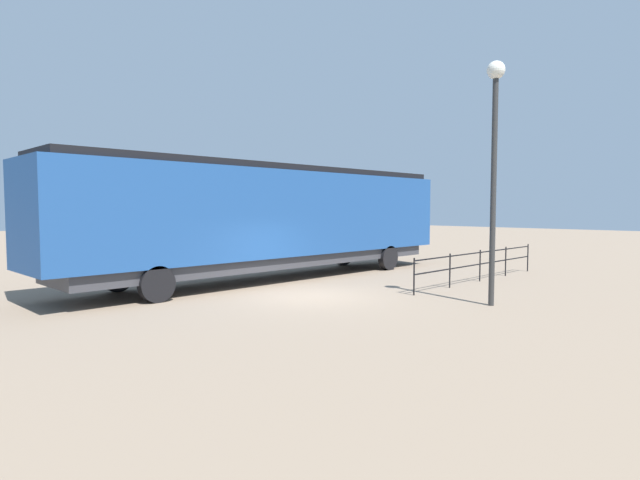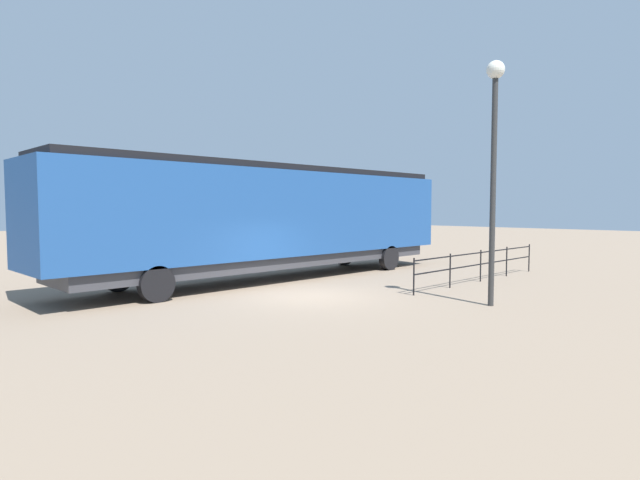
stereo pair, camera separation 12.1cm
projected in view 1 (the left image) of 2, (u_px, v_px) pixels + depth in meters
The scene contains 4 objects.
ground_plane at pixel (309, 296), 16.24m from camera, with size 120.00×120.00×0.00m, color #84705B.
locomotive at pixel (285, 216), 20.42m from camera, with size 3.06×17.61×4.44m.
lamp_post at pixel (495, 139), 14.39m from camera, with size 0.51×0.51×6.91m.
platform_fence at pixel (480, 261), 19.47m from camera, with size 0.05×8.84×1.21m.
Camera 1 is at (11.58, -11.19, 2.80)m, focal length 28.68 mm.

